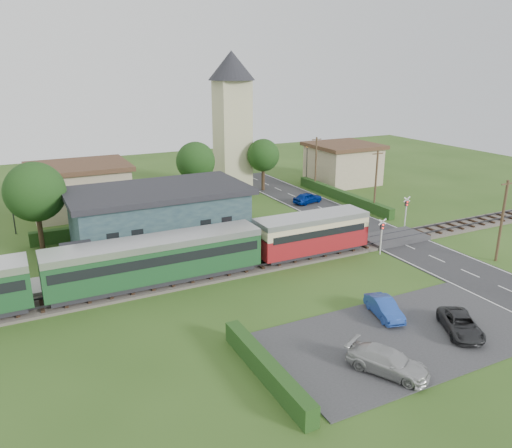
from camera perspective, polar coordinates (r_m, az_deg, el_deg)
name	(u,v)px	position (r m, az deg, el deg)	size (l,w,h in m)	color
ground	(316,265)	(41.85, 6.88, -4.71)	(120.00, 120.00, 0.00)	#2D4C19
railway_track	(303,256)	(43.36, 5.44, -3.68)	(76.00, 3.20, 0.49)	#4C443D
road	(408,246)	(47.79, 16.97, -2.45)	(6.00, 70.00, 0.05)	#28282B
car_park	(403,336)	(32.59, 16.49, -12.18)	(17.00, 9.00, 0.08)	#333335
crossing_deck	(393,238)	(49.09, 15.41, -1.52)	(6.20, 3.40, 0.45)	#333335
platform	(181,262)	(42.09, -8.59, -4.32)	(30.00, 3.00, 0.45)	gray
equipment_hut	(78,261)	(40.04, -19.64, -4.03)	(2.30, 2.30, 2.55)	#C3BB8E
station_building	(159,216)	(46.53, -10.99, 0.94)	(16.00, 9.00, 5.30)	#223B45
train	(113,266)	(37.16, -16.04, -4.65)	(43.20, 2.90, 3.40)	#232328
church_tower	(232,111)	(65.97, -2.75, 12.82)	(6.00, 6.00, 17.60)	#C3BB8E
house_west	(80,188)	(58.93, -19.49, 3.89)	(10.80, 8.80, 5.50)	tan
house_east	(343,163)	(71.08, 9.88, 6.89)	(8.80, 8.80, 5.50)	tan
hedge_carpark	(266,369)	(27.41, 1.19, -16.20)	(0.80, 9.00, 1.20)	#193814
hedge_roadside	(342,196)	(61.90, 9.80, 3.20)	(0.80, 18.00, 1.20)	#193814
hedge_station	(148,224)	(51.30, -12.26, 0.05)	(22.00, 0.80, 1.30)	#193814
tree_a	(35,192)	(47.28, -23.94, 3.36)	(5.20, 5.20, 8.00)	#332316
tree_b	(196,162)	(59.48, -6.91, 7.10)	(4.60, 4.60, 7.34)	#332316
tree_c	(263,155)	(65.30, 0.83, 7.85)	(4.20, 4.20, 6.78)	#332316
utility_pole_b	(502,220)	(46.02, 26.29, 0.41)	(1.40, 0.22, 7.00)	#473321
utility_pole_c	(376,181)	(56.64, 13.53, 4.76)	(1.40, 0.22, 7.00)	#473321
utility_pole_d	(316,163)	(66.04, 6.85, 6.93)	(1.40, 0.22, 7.00)	#473321
crossing_signal_near	(382,231)	(44.50, 14.18, -0.81)	(0.84, 0.28, 3.28)	silver
crossing_signal_far	(406,207)	(52.57, 16.80, 1.82)	(0.84, 0.28, 3.28)	silver
streetlamp_west	(11,204)	(53.63, -26.16, 2.04)	(0.30, 0.30, 5.15)	#3F3F47
streetlamp_east	(307,160)	(71.23, 5.84, 7.28)	(0.30, 0.30, 5.15)	#3F3F47
car_on_road	(308,198)	(59.98, 5.91, 2.99)	(1.54, 3.83, 1.30)	navy
car_park_blue	(384,308)	(34.23, 14.44, -9.25)	(1.28, 3.67, 1.21)	#20429D
car_park_silver	(388,361)	(28.62, 14.82, -14.94)	(1.82, 4.48, 1.30)	#AFAFAF
car_park_dark	(461,324)	(33.76, 22.36, -10.56)	(1.90, 4.12, 1.14)	#262729
pedestrian_near	(261,239)	(44.05, 0.62, -1.70)	(0.57, 0.37, 1.56)	gray
pedestrian_far	(116,265)	(39.81, -15.69, -4.52)	(0.79, 0.61, 1.62)	gray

